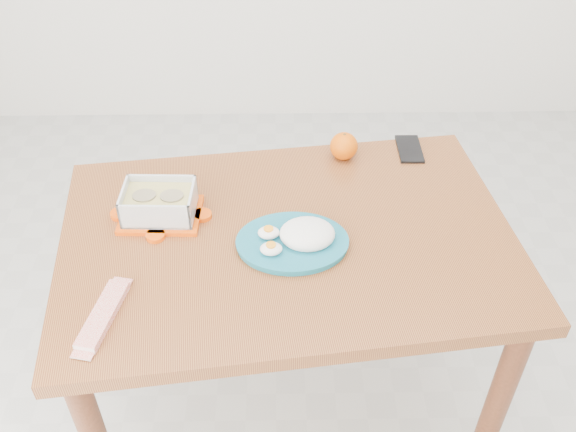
{
  "coord_description": "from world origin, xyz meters",
  "views": [
    {
      "loc": [
        -0.08,
        -1.22,
        1.82
      ],
      "look_at": [
        -0.06,
        -0.04,
        0.81
      ],
      "focal_mm": 40.0,
      "sensor_mm": 36.0,
      "label": 1
    }
  ],
  "objects_px": {
    "orange_fruit": "(344,146)",
    "smartphone": "(409,149)",
    "food_container": "(159,204)",
    "rice_plate": "(297,238)",
    "dining_table": "(288,265)"
  },
  "relations": [
    {
      "from": "rice_plate",
      "to": "smartphone",
      "type": "xyz_separation_m",
      "value": [
        0.34,
        0.4,
        -0.02
      ]
    },
    {
      "from": "dining_table",
      "to": "food_container",
      "type": "bearing_deg",
      "value": 160.07
    },
    {
      "from": "dining_table",
      "to": "food_container",
      "type": "height_order",
      "value": "food_container"
    },
    {
      "from": "orange_fruit",
      "to": "rice_plate",
      "type": "relative_size",
      "value": 0.29
    },
    {
      "from": "dining_table",
      "to": "smartphone",
      "type": "distance_m",
      "value": 0.52
    },
    {
      "from": "rice_plate",
      "to": "smartphone",
      "type": "bearing_deg",
      "value": 48.71
    },
    {
      "from": "dining_table",
      "to": "orange_fruit",
      "type": "relative_size",
      "value": 15.22
    },
    {
      "from": "orange_fruit",
      "to": "smartphone",
      "type": "height_order",
      "value": "orange_fruit"
    },
    {
      "from": "food_container",
      "to": "orange_fruit",
      "type": "relative_size",
      "value": 2.63
    },
    {
      "from": "rice_plate",
      "to": "food_container",
      "type": "bearing_deg",
      "value": 160.93
    },
    {
      "from": "orange_fruit",
      "to": "smartphone",
      "type": "xyz_separation_m",
      "value": [
        0.2,
        0.03,
        -0.04
      ]
    },
    {
      "from": "smartphone",
      "to": "food_container",
      "type": "bearing_deg",
      "value": -156.75
    },
    {
      "from": "food_container",
      "to": "rice_plate",
      "type": "distance_m",
      "value": 0.36
    },
    {
      "from": "food_container",
      "to": "smartphone",
      "type": "distance_m",
      "value": 0.74
    },
    {
      "from": "orange_fruit",
      "to": "dining_table",
      "type": "bearing_deg",
      "value": -116.61
    }
  ]
}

